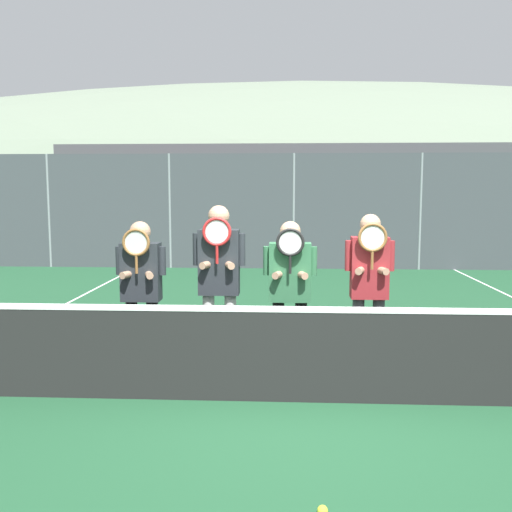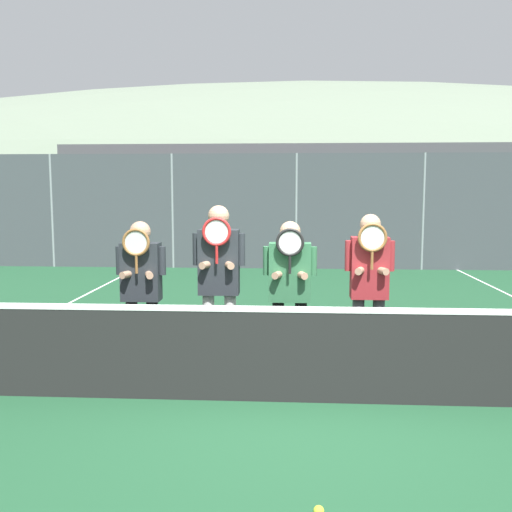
{
  "view_description": "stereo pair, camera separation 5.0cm",
  "coord_description": "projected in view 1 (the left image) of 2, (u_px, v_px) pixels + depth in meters",
  "views": [
    {
      "loc": [
        -0.18,
        -5.29,
        2.03
      ],
      "look_at": [
        -0.52,
        1.09,
        1.28
      ],
      "focal_mm": 40.0,
      "sensor_mm": 36.0,
      "label": 1
    },
    {
      "loc": [
        -0.13,
        -5.28,
        2.03
      ],
      "look_at": [
        -0.52,
        1.09,
        1.28
      ],
      "focal_mm": 40.0,
      "sensor_mm": 36.0,
      "label": 2
    }
  ],
  "objects": [
    {
      "name": "ground_plane",
      "position": [
        304.0,
        402.0,
        5.47
      ],
      "size": [
        120.0,
        120.0,
        0.0
      ],
      "primitive_type": "plane",
      "color": "#1E4C2D"
    },
    {
      "name": "hill_distant",
      "position": [
        288.0,
        209.0,
        61.07
      ],
      "size": [
        121.61,
        67.56,
        23.65
      ],
      "color": "slate",
      "rests_on": "ground_plane"
    },
    {
      "name": "clubhouse_building",
      "position": [
        324.0,
        194.0,
        23.01
      ],
      "size": [
        19.92,
        5.5,
        3.67
      ],
      "color": "beige",
      "rests_on": "ground_plane"
    },
    {
      "name": "fence_back",
      "position": [
        294.0,
        211.0,
        14.6
      ],
      "size": [
        19.3,
        0.06,
        2.95
      ],
      "color": "gray",
      "rests_on": "ground_plane"
    },
    {
      "name": "tennis_net",
      "position": [
        305.0,
        353.0,
        5.41
      ],
      "size": [
        11.04,
        0.09,
        1.03
      ],
      "color": "gray",
      "rests_on": "ground_plane"
    },
    {
      "name": "court_line_left_sideline",
      "position": [
        28.0,
        324.0,
        8.66
      ],
      "size": [
        0.05,
        16.0,
        0.01
      ],
      "primitive_type": "cube",
      "color": "white",
      "rests_on": "ground_plane"
    },
    {
      "name": "player_leftmost",
      "position": [
        141.0,
        282.0,
        6.27
      ],
      "size": [
        0.56,
        0.34,
        1.69
      ],
      "color": "black",
      "rests_on": "ground_plane"
    },
    {
      "name": "player_center_left",
      "position": [
        219.0,
        274.0,
        6.19
      ],
      "size": [
        0.57,
        0.34,
        1.86
      ],
      "color": "white",
      "rests_on": "ground_plane"
    },
    {
      "name": "player_center_right",
      "position": [
        290.0,
        283.0,
        6.24
      ],
      "size": [
        0.59,
        0.34,
        1.69
      ],
      "color": "black",
      "rests_on": "ground_plane"
    },
    {
      "name": "player_rightmost",
      "position": [
        369.0,
        280.0,
        6.21
      ],
      "size": [
        0.54,
        0.34,
        1.77
      ],
      "color": "#56565B",
      "rests_on": "ground_plane"
    },
    {
      "name": "car_far_left",
      "position": [
        93.0,
        227.0,
        17.9
      ],
      "size": [
        4.64,
        2.08,
        1.7
      ],
      "color": "maroon",
      "rests_on": "ground_plane"
    },
    {
      "name": "car_left_of_center",
      "position": [
        257.0,
        228.0,
        17.55
      ],
      "size": [
        4.06,
        1.9,
        1.65
      ],
      "color": "silver",
      "rests_on": "ground_plane"
    },
    {
      "name": "car_center",
      "position": [
        419.0,
        226.0,
        17.15
      ],
      "size": [
        4.01,
        2.02,
        1.88
      ],
      "color": "#285638",
      "rests_on": "ground_plane"
    },
    {
      "name": "tennis_ball_on_court",
      "position": [
        323.0,
        511.0,
        3.56
      ],
      "size": [
        0.07,
        0.07,
        0.07
      ],
      "color": "#CCDB33",
      "rests_on": "ground_plane"
    }
  ]
}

